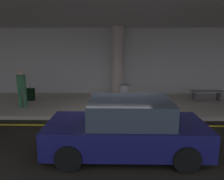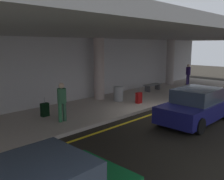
% 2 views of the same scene
% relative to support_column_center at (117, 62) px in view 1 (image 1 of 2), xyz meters
% --- Properties ---
extents(ground_plane, '(60.00, 60.00, 0.00)m').
position_rel_support_column_center_xyz_m(ground_plane, '(0.00, -4.51, -1.97)').
color(ground_plane, black).
extents(sidewalk, '(26.00, 4.20, 0.15)m').
position_rel_support_column_center_xyz_m(sidewalk, '(0.00, -1.41, -1.90)').
color(sidewalk, '#B2A59C').
rests_on(sidewalk, ground).
extents(lane_stripe_yellow, '(26.00, 0.14, 0.01)m').
position_rel_support_column_center_xyz_m(lane_stripe_yellow, '(0.00, -4.05, -1.97)').
color(lane_stripe_yellow, yellow).
rests_on(lane_stripe_yellow, ground).
extents(support_column_center, '(0.63, 0.63, 3.65)m').
position_rel_support_column_center_xyz_m(support_column_center, '(0.00, 0.00, 0.00)').
color(support_column_center, '#B8A29C').
rests_on(support_column_center, sidewalk).
extents(ceiling_overhang, '(28.00, 13.20, 0.30)m').
position_rel_support_column_center_xyz_m(ceiling_overhang, '(0.00, -1.91, 1.97)').
color(ceiling_overhang, '#989593').
rests_on(ceiling_overhang, support_column_far_left).
extents(terminal_back_wall, '(26.00, 0.30, 3.80)m').
position_rel_support_column_center_xyz_m(terminal_back_wall, '(0.00, 0.84, -0.07)').
color(terminal_back_wall, '#B8B4B6').
rests_on(terminal_back_wall, ground).
extents(car_navy, '(4.10, 1.92, 1.50)m').
position_rel_support_column_center_xyz_m(car_navy, '(0.21, -6.12, -1.26)').
color(car_navy, '#151653').
rests_on(car_navy, ground).
extents(person_waiting_for_ride, '(0.38, 0.38, 1.68)m').
position_rel_support_column_center_xyz_m(person_waiting_for_ride, '(-4.21, -2.24, -0.86)').
color(person_waiting_for_ride, '#2F7045').
rests_on(person_waiting_for_ride, sidewalk).
extents(suitcase_upright_primary, '(0.36, 0.22, 0.90)m').
position_rel_support_column_center_xyz_m(suitcase_upright_primary, '(-4.33, -1.01, -1.51)').
color(suitcase_upright_primary, black).
rests_on(suitcase_upright_primary, sidewalk).
extents(suitcase_upright_secondary, '(0.36, 0.22, 0.90)m').
position_rel_support_column_center_xyz_m(suitcase_upright_secondary, '(0.72, -2.49, -1.51)').
color(suitcase_upright_secondary, maroon).
rests_on(suitcase_upright_secondary, sidewalk).
extents(bench_metal, '(1.60, 0.50, 0.48)m').
position_rel_support_column_center_xyz_m(bench_metal, '(4.49, -0.78, -1.47)').
color(bench_metal, slate).
rests_on(bench_metal, sidewalk).
extents(trash_bin_steel, '(0.56, 0.56, 0.85)m').
position_rel_support_column_center_xyz_m(trash_bin_steel, '(0.37, -1.26, -1.40)').
color(trash_bin_steel, gray).
rests_on(trash_bin_steel, sidewalk).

